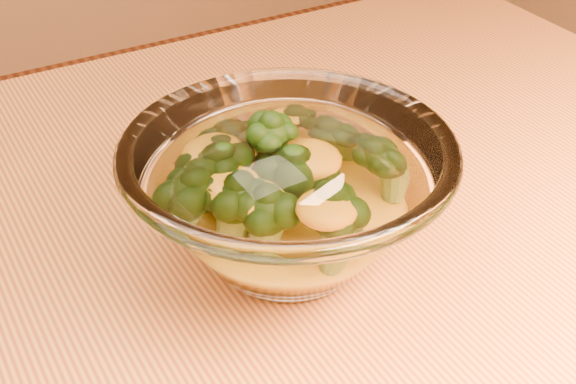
{
  "coord_description": "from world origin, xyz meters",
  "views": [
    {
      "loc": [
        -0.11,
        -0.39,
        1.13
      ],
      "look_at": [
        0.12,
        0.01,
        0.81
      ],
      "focal_mm": 50.0,
      "sensor_mm": 36.0,
      "label": 1
    }
  ],
  "objects": [
    {
      "name": "cheese_sauce",
      "position": [
        0.12,
        0.01,
        0.78
      ],
      "size": [
        0.12,
        0.12,
        0.03
      ],
      "primitive_type": "ellipsoid",
      "color": "yellow",
      "rests_on": "glass_bowl"
    },
    {
      "name": "broccoli_heap",
      "position": [
        0.11,
        0.01,
        0.82
      ],
      "size": [
        0.16,
        0.15,
        0.08
      ],
      "color": "black",
      "rests_on": "cheese_sauce"
    },
    {
      "name": "glass_bowl",
      "position": [
        0.12,
        0.01,
        0.8
      ],
      "size": [
        0.23,
        0.23,
        0.1
      ],
      "color": "white",
      "rests_on": "table"
    }
  ]
}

